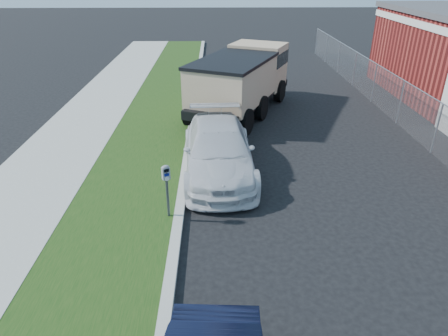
{
  "coord_description": "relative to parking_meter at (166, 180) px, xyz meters",
  "views": [
    {
      "loc": [
        -1.62,
        -8.67,
        5.9
      ],
      "look_at": [
        -1.4,
        1.0,
        1.0
      ],
      "focal_mm": 32.0,
      "sensor_mm": 36.0,
      "label": 1
    }
  ],
  "objects": [
    {
      "name": "white_wagon",
      "position": [
        1.32,
        2.72,
        -0.42
      ],
      "size": [
        2.37,
        5.34,
        1.52
      ],
      "primitive_type": "imported",
      "rotation": [
        0.0,
        0.0,
        0.04
      ],
      "color": "silver",
      "rests_on": "ground"
    },
    {
      "name": "ground",
      "position": [
        2.85,
        -0.02,
        -1.19
      ],
      "size": [
        120.0,
        120.0,
        0.0
      ],
      "primitive_type": "plane",
      "color": "black",
      "rests_on": "ground"
    },
    {
      "name": "dump_truck",
      "position": [
        2.46,
        8.85,
        0.3
      ],
      "size": [
        5.02,
        7.13,
        2.64
      ],
      "rotation": [
        0.0,
        0.0,
        -0.43
      ],
      "color": "black",
      "rests_on": "ground"
    },
    {
      "name": "parking_meter",
      "position": [
        0.0,
        0.0,
        0.0
      ],
      "size": [
        0.24,
        0.2,
        1.45
      ],
      "rotation": [
        0.0,
        0.0,
        0.43
      ],
      "color": "#3F4247",
      "rests_on": "ground"
    },
    {
      "name": "chainlink_fence",
      "position": [
        8.85,
        6.98,
        0.08
      ],
      "size": [
        0.06,
        30.06,
        30.0
      ],
      "color": "slate",
      "rests_on": "ground"
    },
    {
      "name": "streetside",
      "position": [
        -2.72,
        1.98,
        -1.12
      ],
      "size": [
        6.12,
        50.0,
        0.15
      ],
      "color": "gray",
      "rests_on": "ground"
    }
  ]
}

